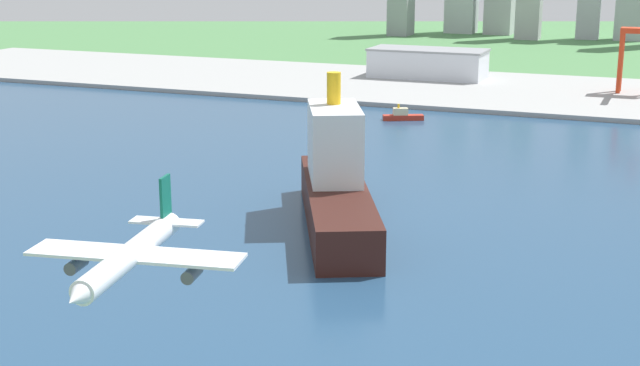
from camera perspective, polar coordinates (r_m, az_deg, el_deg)
ground_plane at (r=334.40m, az=8.49°, el=0.71°), size 2400.00×2400.00×0.00m
water_bay at (r=278.32m, az=5.56°, el=-2.03°), size 840.00×360.00×0.15m
industrial_pier at (r=517.59m, az=13.50°, el=5.53°), size 840.00×140.00×2.50m
airplane_landing at (r=142.05m, az=-11.87°, el=-4.51°), size 34.94×37.78×12.35m
tugboat_small at (r=431.27m, az=5.21°, el=4.25°), size 19.23×12.32×7.71m
cargo_ship at (r=265.77m, az=1.04°, el=-0.02°), size 51.80×83.20×43.46m
warehouse_main at (r=558.54m, az=6.81°, el=7.51°), size 70.14×30.91×17.46m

